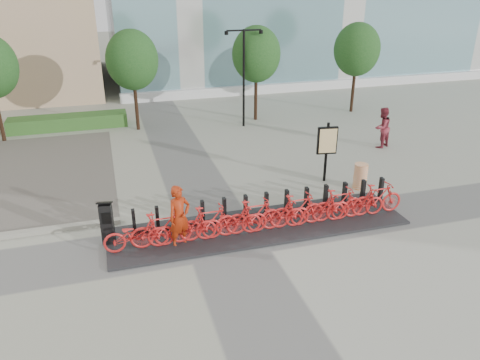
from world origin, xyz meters
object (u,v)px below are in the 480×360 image
object	(u,v)px
bike_0	(136,234)
construction_barrel	(360,176)
map_sign	(327,143)
pedestrian	(382,128)
kiosk	(107,222)
worker_red	(179,217)

from	to	relation	value
bike_0	construction_barrel	distance (m)	8.79
map_sign	pedestrian	bearing A→B (deg)	42.29
kiosk	worker_red	xyz separation A→B (m)	(2.06, -0.70, 0.23)
bike_0	kiosk	world-z (taller)	kiosk
bike_0	pedestrian	size ratio (longest dim) A/B	0.99
construction_barrel	map_sign	size ratio (longest dim) A/B	0.41
kiosk	map_sign	bearing A→B (deg)	25.63
map_sign	kiosk	bearing A→B (deg)	-154.84
pedestrian	map_sign	bearing A→B (deg)	9.66
worker_red	bike_0	bearing A→B (deg)	153.85
kiosk	worker_red	bearing A→B (deg)	-9.87
construction_barrel	bike_0	bearing A→B (deg)	-165.93
worker_red	construction_barrel	distance (m)	7.59
bike_0	kiosk	bearing A→B (deg)	51.02
kiosk	pedestrian	bearing A→B (deg)	31.98
bike_0	pedestrian	distance (m)	13.28
construction_barrel	map_sign	world-z (taller)	map_sign
bike_0	pedestrian	xyz separation A→B (m)	(11.82, 6.03, 0.38)
map_sign	construction_barrel	bearing A→B (deg)	-38.00
kiosk	pedestrian	xyz separation A→B (m)	(12.61, 5.40, 0.20)
pedestrian	map_sign	size ratio (longest dim) A/B	0.80
worker_red	kiosk	bearing A→B (deg)	137.90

